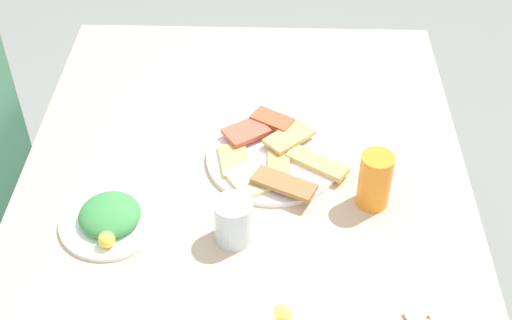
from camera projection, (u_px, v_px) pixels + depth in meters
dining_table at (244, 200)px, 1.52m from camera, size 1.20×0.95×0.70m
pide_platter at (273, 157)px, 1.51m from camera, size 0.30×0.31×0.04m
salad_plate_rice at (110, 218)px, 1.37m from camera, size 0.20×0.20×0.05m
soda_can at (375, 180)px, 1.38m from camera, size 0.07×0.07×0.12m
drinking_glass at (234, 221)px, 1.32m from camera, size 0.07×0.07×0.09m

